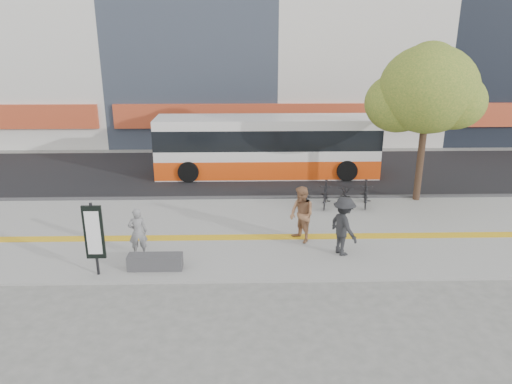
{
  "coord_description": "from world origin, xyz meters",
  "views": [
    {
      "loc": [
        0.08,
        -14.09,
        6.86
      ],
      "look_at": [
        0.46,
        2.0,
        1.37
      ],
      "focal_mm": 33.88,
      "sensor_mm": 36.0,
      "label": 1
    }
  ],
  "objects_px": {
    "bus": "(267,148)",
    "signboard": "(94,233)",
    "pedestrian_tan": "(302,215)",
    "seated_woman": "(138,232)",
    "pedestrian_dark": "(344,226)",
    "street_tree": "(426,91)",
    "bench": "(155,262)"
  },
  "relations": [
    {
      "from": "signboard",
      "to": "pedestrian_dark",
      "type": "distance_m",
      "value": 7.43
    },
    {
      "from": "signboard",
      "to": "pedestrian_dark",
      "type": "height_order",
      "value": "signboard"
    },
    {
      "from": "signboard",
      "to": "street_tree",
      "type": "relative_size",
      "value": 0.35
    },
    {
      "from": "bus",
      "to": "pedestrian_tan",
      "type": "xyz_separation_m",
      "value": [
        0.79,
        -7.84,
        -0.36
      ]
    },
    {
      "from": "pedestrian_dark",
      "to": "street_tree",
      "type": "bearing_deg",
      "value": -62.21
    },
    {
      "from": "signboard",
      "to": "bus",
      "type": "bearing_deg",
      "value": 61.92
    },
    {
      "from": "signboard",
      "to": "bus",
      "type": "xyz_separation_m",
      "value": [
        5.34,
        10.01,
        0.01
      ]
    },
    {
      "from": "bench",
      "to": "signboard",
      "type": "relative_size",
      "value": 0.73
    },
    {
      "from": "street_tree",
      "to": "pedestrian_dark",
      "type": "bearing_deg",
      "value": -128.22
    },
    {
      "from": "signboard",
      "to": "seated_woman",
      "type": "distance_m",
      "value": 1.61
    },
    {
      "from": "signboard",
      "to": "bench",
      "type": "bearing_deg",
      "value": 10.81
    },
    {
      "from": "pedestrian_tan",
      "to": "bus",
      "type": "bearing_deg",
      "value": 156.59
    },
    {
      "from": "bench",
      "to": "street_tree",
      "type": "bearing_deg",
      "value": 31.62
    },
    {
      "from": "pedestrian_tan",
      "to": "pedestrian_dark",
      "type": "xyz_separation_m",
      "value": [
        1.2,
        -0.99,
        -0.0
      ]
    },
    {
      "from": "bench",
      "to": "pedestrian_tan",
      "type": "height_order",
      "value": "pedestrian_tan"
    },
    {
      "from": "bench",
      "to": "bus",
      "type": "height_order",
      "value": "bus"
    },
    {
      "from": "bus",
      "to": "seated_woman",
      "type": "xyz_separation_m",
      "value": [
        -4.4,
        -8.8,
        -0.52
      ]
    },
    {
      "from": "signboard",
      "to": "seated_woman",
      "type": "relative_size",
      "value": 1.4
    },
    {
      "from": "bench",
      "to": "seated_woman",
      "type": "distance_m",
      "value": 1.25
    },
    {
      "from": "bus",
      "to": "signboard",
      "type": "bearing_deg",
      "value": -118.08
    },
    {
      "from": "bench",
      "to": "signboard",
      "type": "xyz_separation_m",
      "value": [
        -1.6,
        -0.31,
        1.06
      ]
    },
    {
      "from": "signboard",
      "to": "pedestrian_dark",
      "type": "xyz_separation_m",
      "value": [
        7.33,
        1.18,
        -0.35
      ]
    },
    {
      "from": "bus",
      "to": "pedestrian_dark",
      "type": "height_order",
      "value": "bus"
    },
    {
      "from": "signboard",
      "to": "street_tree",
      "type": "height_order",
      "value": "street_tree"
    },
    {
      "from": "street_tree",
      "to": "seated_woman",
      "type": "distance_m",
      "value": 12.18
    },
    {
      "from": "street_tree",
      "to": "pedestrian_dark",
      "type": "distance_m",
      "value": 7.43
    },
    {
      "from": "bus",
      "to": "seated_woman",
      "type": "relative_size",
      "value": 6.72
    },
    {
      "from": "bus",
      "to": "pedestrian_tan",
      "type": "bearing_deg",
      "value": -84.24
    },
    {
      "from": "bench",
      "to": "pedestrian_tan",
      "type": "xyz_separation_m",
      "value": [
        4.53,
        1.86,
        0.72
      ]
    },
    {
      "from": "signboard",
      "to": "pedestrian_tan",
      "type": "bearing_deg",
      "value": 19.48
    },
    {
      "from": "seated_woman",
      "to": "pedestrian_tan",
      "type": "relative_size",
      "value": 0.83
    },
    {
      "from": "street_tree",
      "to": "pedestrian_dark",
      "type": "xyz_separation_m",
      "value": [
        -4.05,
        -5.15,
        -3.49
      ]
    }
  ]
}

